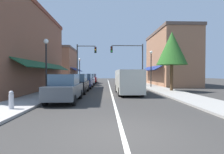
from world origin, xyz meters
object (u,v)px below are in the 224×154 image
at_px(street_lamp_left_near, 46,58).
at_px(tree_right_near, 172,48).
at_px(parked_car_distant_left, 92,79).
at_px(traffic_signal_left_corner, 83,59).
at_px(street_lamp_left_far, 80,67).
at_px(street_lamp_right_mid, 151,63).
at_px(parked_car_far_left, 89,80).
at_px(fire_hydrant, 11,100).
at_px(parked_car_third_left, 85,81).
at_px(traffic_signal_mast_arm, 132,58).
at_px(van_in_lane, 128,81).
at_px(parked_car_nearest_left, 65,88).
at_px(parked_car_second_left, 78,84).

distance_m(street_lamp_left_near, tree_right_near, 11.76).
xyz_separation_m(parked_car_distant_left, tree_right_near, (9.19, -14.50, 3.44)).
distance_m(traffic_signal_left_corner, street_lamp_left_far, 3.62).
relative_size(street_lamp_right_mid, tree_right_near, 0.78).
bearing_deg(parked_car_far_left, tree_right_near, -46.44).
height_order(traffic_signal_left_corner, street_lamp_left_near, traffic_signal_left_corner).
height_order(tree_right_near, fire_hydrant, tree_right_near).
bearing_deg(street_lamp_left_near, parked_car_distant_left, 84.18).
bearing_deg(parked_car_third_left, street_lamp_left_far, 104.53).
relative_size(street_lamp_left_far, tree_right_near, 0.73).
distance_m(traffic_signal_mast_arm, street_lamp_left_far, 9.35).
bearing_deg(parked_car_far_left, parked_car_distant_left, 88.31).
bearing_deg(tree_right_near, van_in_lane, -158.40).
bearing_deg(traffic_signal_left_corner, van_in_lane, -62.83).
height_order(street_lamp_left_far, fire_hydrant, street_lamp_left_far).
xyz_separation_m(van_in_lane, street_lamp_left_near, (-6.43, -1.95, 1.85)).
xyz_separation_m(parked_car_far_left, street_lamp_left_near, (-1.82, -13.09, 2.12)).
xyz_separation_m(parked_car_nearest_left, fire_hydrant, (-1.93, -2.58, -0.33)).
bearing_deg(van_in_lane, fire_hydrant, -135.41).
xyz_separation_m(van_in_lane, fire_hydrant, (-6.48, -6.51, -0.60)).
relative_size(van_in_lane, street_lamp_left_far, 1.19).
relative_size(parked_car_far_left, street_lamp_left_far, 0.95).
height_order(parked_car_third_left, tree_right_near, tree_right_near).
height_order(parked_car_distant_left, traffic_signal_left_corner, traffic_signal_left_corner).
relative_size(parked_car_second_left, street_lamp_left_near, 0.93).
xyz_separation_m(street_lamp_right_mid, tree_right_near, (0.88, -4.44, 1.15)).
height_order(traffic_signal_mast_arm, traffic_signal_left_corner, traffic_signal_left_corner).
xyz_separation_m(traffic_signal_mast_arm, street_lamp_left_far, (-8.21, 4.33, -1.15)).
bearing_deg(street_lamp_right_mid, traffic_signal_left_corner, 155.49).
height_order(traffic_signal_mast_arm, street_lamp_right_mid, traffic_signal_mast_arm).
height_order(parked_car_nearest_left, street_lamp_right_mid, street_lamp_right_mid).
bearing_deg(van_in_lane, street_lamp_right_mid, 58.55).
bearing_deg(parked_car_far_left, parked_car_third_left, -90.13).
bearing_deg(traffic_signal_mast_arm, street_lamp_left_near, -126.00).
xyz_separation_m(traffic_signal_left_corner, street_lamp_right_mid, (9.09, -4.14, -0.87)).
bearing_deg(parked_car_second_left, van_in_lane, -11.09).
xyz_separation_m(van_in_lane, traffic_signal_mast_arm, (1.80, 9.37, 2.97)).
relative_size(traffic_signal_mast_arm, traffic_signal_left_corner, 0.99).
height_order(parked_car_third_left, street_lamp_right_mid, street_lamp_right_mid).
xyz_separation_m(traffic_signal_mast_arm, street_lamp_right_mid, (1.95, -3.11, -0.96)).
bearing_deg(traffic_signal_left_corner, traffic_signal_mast_arm, -8.24).
bearing_deg(parked_car_distant_left, traffic_signal_left_corner, -97.83).
bearing_deg(van_in_lane, traffic_signal_mast_arm, 78.58).
xyz_separation_m(street_lamp_right_mid, street_lamp_left_far, (-10.16, 7.43, -0.19)).
distance_m(van_in_lane, traffic_signal_mast_arm, 10.00).
xyz_separation_m(parked_car_third_left, street_lamp_right_mid, (8.26, 0.38, 2.28)).
bearing_deg(street_lamp_left_far, traffic_signal_mast_arm, -27.79).
xyz_separation_m(parked_car_far_left, traffic_signal_mast_arm, (6.41, -1.77, 3.24)).
distance_m(street_lamp_right_mid, tree_right_near, 4.67).
distance_m(van_in_lane, street_lamp_right_mid, 7.57).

